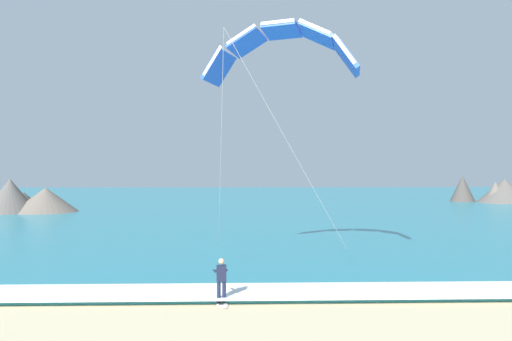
{
  "coord_description": "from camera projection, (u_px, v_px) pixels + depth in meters",
  "views": [
    {
      "loc": [
        -0.11,
        -5.97,
        4.95
      ],
      "look_at": [
        0.55,
        16.19,
        4.94
      ],
      "focal_mm": 34.49,
      "sensor_mm": 36.0,
      "label": 1
    }
  ],
  "objects": [
    {
      "name": "sea",
      "position": [
        242.0,
        201.0,
        78.14
      ],
      "size": [
        200.0,
        120.0,
        0.2
      ],
      "primitive_type": "cube",
      "color": "teal",
      "rests_on": "ground"
    },
    {
      "name": "kitesurfer",
      "position": [
        221.0,
        278.0,
        18.18
      ],
      "size": [
        0.59,
        0.59,
        1.69
      ],
      "color": "#191E38",
      "rests_on": "ground"
    },
    {
      "name": "headland_right",
      "position": [
        496.0,
        191.0,
        72.82
      ],
      "size": [
        11.2,
        8.62,
        4.17
      ],
      "color": "#56514C",
      "rests_on": "ground"
    },
    {
      "name": "surfboard",
      "position": [
        221.0,
        303.0,
        18.16
      ],
      "size": [
        0.71,
        1.46,
        0.09
      ],
      "color": "white",
      "rests_on": "ground"
    },
    {
      "name": "surf_foam",
      "position": [
        244.0,
        291.0,
        19.16
      ],
      "size": [
        200.0,
        2.67,
        0.04
      ],
      "primitive_type": "cube",
      "color": "white",
      "rests_on": "sea"
    },
    {
      "name": "kite_primary",
      "position": [
        280.0,
        46.0,
        24.75
      ],
      "size": [
        7.93,
        8.22,
        11.19
      ],
      "color": "blue"
    },
    {
      "name": "headland_left",
      "position": [
        23.0,
        199.0,
        56.09
      ],
      "size": [
        11.51,
        8.69,
        4.0
      ],
      "color": "#47423D",
      "rests_on": "ground"
    }
  ]
}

